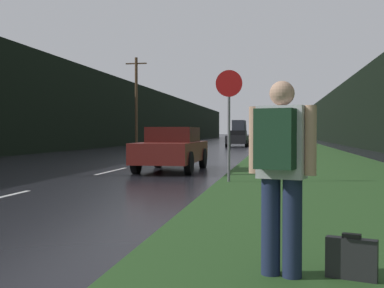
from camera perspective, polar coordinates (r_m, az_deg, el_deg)
The scene contains 14 objects.
grass_verge at distance 40.51m, azimuth 12.11°, elevation -0.45°, with size 6.00×240.00×0.02m, color #26471E.
lane_stripe_c at distance 16.39m, azimuth -9.48°, elevation -3.17°, with size 0.12×3.00×0.01m, color silver.
lane_stripe_d at distance 23.09m, azimuth -3.66°, elevation -1.83°, with size 0.12×3.00×0.01m, color silver.
lane_stripe_e at distance 29.93m, azimuth -0.48°, elevation -1.08°, with size 0.12×3.00×0.01m, color silver.
lane_stripe_f at distance 36.82m, azimuth 1.51°, elevation -0.61°, with size 0.12×3.00×0.01m, color silver.
treeline_far_side at distance 52.78m, azimuth -6.91°, elevation 3.44°, with size 2.00×140.00×6.35m, color black.
treeline_near_side at distance 51.04m, azimuth 18.48°, elevation 3.39°, with size 2.00×140.00×6.25m, color black.
utility_pole_far at distance 40.65m, azimuth -6.62°, elevation 5.07°, with size 1.80×0.24×7.54m.
stop_sign at distance 12.53m, azimuth 4.39°, elevation 3.65°, with size 0.69×0.07×2.92m.
hitchhiker_with_backpack at distance 4.33m, azimuth 10.44°, elevation -2.53°, with size 0.59×0.50×1.77m.
suitcase at distance 4.55m, azimuth 18.37°, elevation -12.84°, with size 0.45×0.22×0.42m.
car_passing_near at distance 16.35m, azimuth -2.34°, elevation -0.52°, with size 1.88×4.57×1.48m.
car_passing_far at distance 43.42m, azimuth 5.42°, elevation 0.66°, with size 1.91×4.28×1.45m.
delivery_truck at distance 96.45m, azimuth 5.64°, elevation 1.78°, with size 2.47×8.68×3.62m.
Camera 1 is at (5.47, -0.46, 1.31)m, focal length 45.00 mm.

